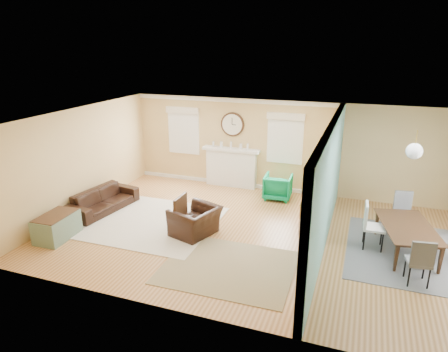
{
  "coord_description": "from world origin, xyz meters",
  "views": [
    {
      "loc": [
        2.11,
        -7.8,
        4.08
      ],
      "look_at": [
        -0.8,
        0.3,
        1.2
      ],
      "focal_mm": 32.0,
      "sensor_mm": 36.0,
      "label": 1
    }
  ],
  "objects": [
    {
      "name": "pendant",
      "position": [
        3.0,
        0.0,
        2.2
      ],
      "size": [
        0.3,
        0.3,
        0.55
      ],
      "color": "gold",
      "rests_on": "ceiling"
    },
    {
      "name": "rug_jute",
      "position": [
        -0.07,
        -1.49,
        0.01
      ],
      "size": [
        2.5,
        2.06,
        0.01
      ],
      "primitive_type": "cube",
      "rotation": [
        0.0,
        0.0,
        0.02
      ],
      "color": "#96855B",
      "rests_on": "floor"
    },
    {
      "name": "dining_table",
      "position": [
        3.16,
        0.28,
        0.3
      ],
      "size": [
        1.3,
        1.88,
        0.6
      ],
      "primitive_type": "imported",
      "rotation": [
        0.0,
        0.0,
        1.79
      ],
      "color": "#442A16",
      "rests_on": "floor"
    },
    {
      "name": "tv",
      "position": [
        1.19,
        1.06,
        1.13
      ],
      "size": [
        0.3,
        1.15,
        0.66
      ],
      "primitive_type": "imported",
      "rotation": [
        0.0,
        0.0,
        1.7
      ],
      "color": "black",
      "rests_on": "credenza"
    },
    {
      "name": "partition",
      "position": [
        1.51,
        0.28,
        1.36
      ],
      "size": [
        0.17,
        6.0,
        2.6
      ],
      "color": "tan",
      "rests_on": "ground"
    },
    {
      "name": "wall_left",
      "position": [
        -4.5,
        0.0,
        1.3
      ],
      "size": [
        0.02,
        6.0,
        2.6
      ],
      "primitive_type": "cube",
      "color": "tan",
      "rests_on": "ground"
    },
    {
      "name": "rug_cream",
      "position": [
        -2.56,
        -0.19,
        0.01
      ],
      "size": [
        3.2,
        2.78,
        0.02
      ],
      "primitive_type": "cube",
      "rotation": [
        0.0,
        0.0,
        0.01
      ],
      "color": "beige",
      "rests_on": "floor"
    },
    {
      "name": "potted_plant",
      "position": [
        1.2,
        -0.02,
        0.76
      ],
      "size": [
        0.52,
        0.52,
        0.44
      ],
      "primitive_type": "imported",
      "rotation": [
        0.0,
        0.0,
        5.47
      ],
      "color": "#337F33",
      "rests_on": "garden_stool"
    },
    {
      "name": "garden_stool",
      "position": [
        1.2,
        -0.02,
        0.27
      ],
      "size": [
        0.37,
        0.37,
        0.54
      ],
      "primitive_type": "cylinder",
      "color": "white",
      "rests_on": "floor"
    },
    {
      "name": "dining_chair_w",
      "position": [
        2.5,
        0.26,
        0.58
      ],
      "size": [
        0.45,
        0.45,
        0.98
      ],
      "color": "white",
      "rests_on": "floor"
    },
    {
      "name": "dining_chair_s",
      "position": [
        3.24,
        -0.85,
        0.53
      ],
      "size": [
        0.45,
        0.45,
        0.9
      ],
      "color": "slate",
      "rests_on": "floor"
    },
    {
      "name": "eames_chair",
      "position": [
        -1.22,
        -0.42,
        0.32
      ],
      "size": [
        1.12,
        1.2,
        0.64
      ],
      "primitive_type": "imported",
      "rotation": [
        0.0,
        0.0,
        -1.88
      ],
      "color": "black",
      "rests_on": "floor"
    },
    {
      "name": "window_right",
      "position": [
        0.05,
        2.95,
        1.66
      ],
      "size": [
        1.05,
        0.13,
        1.42
      ],
      "color": "white",
      "rests_on": "wall_back"
    },
    {
      "name": "sofa",
      "position": [
        -3.97,
        0.03,
        0.28
      ],
      "size": [
        1.02,
        2.01,
        0.56
      ],
      "primitive_type": "imported",
      "rotation": [
        0.0,
        0.0,
        1.43
      ],
      "color": "black",
      "rests_on": "floor"
    },
    {
      "name": "credenza",
      "position": [
        1.21,
        1.06,
        0.4
      ],
      "size": [
        0.52,
        1.52,
        0.8
      ],
      "color": "olive",
      "rests_on": "floor"
    },
    {
      "name": "green_chair",
      "position": [
        0.03,
        2.35,
        0.34
      ],
      "size": [
        0.76,
        0.78,
        0.68
      ],
      "primitive_type": "imported",
      "rotation": [
        0.0,
        0.0,
        3.19
      ],
      "color": "#017F4A",
      "rests_on": "floor"
    },
    {
      "name": "wall_front",
      "position": [
        0.0,
        -3.0,
        1.3
      ],
      "size": [
        9.0,
        0.02,
        2.6
      ],
      "primitive_type": "cube",
      "color": "tan",
      "rests_on": "ground"
    },
    {
      "name": "floor",
      "position": [
        0.0,
        0.0,
        0.0
      ],
      "size": [
        9.0,
        9.0,
        0.0
      ],
      "primitive_type": "plane",
      "color": "#9D612E",
      "rests_on": "ground"
    },
    {
      "name": "trunk",
      "position": [
        -3.99,
        -1.6,
        0.28
      ],
      "size": [
        0.63,
        0.99,
        0.55
      ],
      "color": "slate",
      "rests_on": "floor"
    },
    {
      "name": "dining_chair_n",
      "position": [
        3.13,
        1.39,
        0.52
      ],
      "size": [
        0.45,
        0.45,
        0.89
      ],
      "color": "slate",
      "rests_on": "floor"
    },
    {
      "name": "rug_grey",
      "position": [
        3.16,
        0.28,
        0.01
      ],
      "size": [
        2.3,
        2.87,
        0.01
      ],
      "primitive_type": "cube",
      "color": "slate",
      "rests_on": "floor"
    },
    {
      "name": "wall_clock",
      "position": [
        -1.5,
        2.97,
        1.85
      ],
      "size": [
        0.7,
        0.07,
        0.7
      ],
      "color": "#442A16",
      "rests_on": "wall_back"
    },
    {
      "name": "wall_back",
      "position": [
        0.0,
        3.0,
        1.3
      ],
      "size": [
        9.0,
        0.02,
        2.6
      ],
      "primitive_type": "cube",
      "color": "tan",
      "rests_on": "ground"
    },
    {
      "name": "fireplace",
      "position": [
        -1.5,
        2.88,
        0.6
      ],
      "size": [
        1.7,
        0.3,
        1.17
      ],
      "color": "white",
      "rests_on": "ground"
    },
    {
      "name": "ceiling",
      "position": [
        0.0,
        0.0,
        2.6
      ],
      "size": [
        9.0,
        6.0,
        0.02
      ],
      "primitive_type": "cube",
      "color": "white",
      "rests_on": "wall_back"
    },
    {
      "name": "window_left",
      "position": [
        -3.05,
        2.95,
        1.66
      ],
      "size": [
        1.05,
        0.13,
        1.42
      ],
      "color": "white",
      "rests_on": "wall_back"
    }
  ]
}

